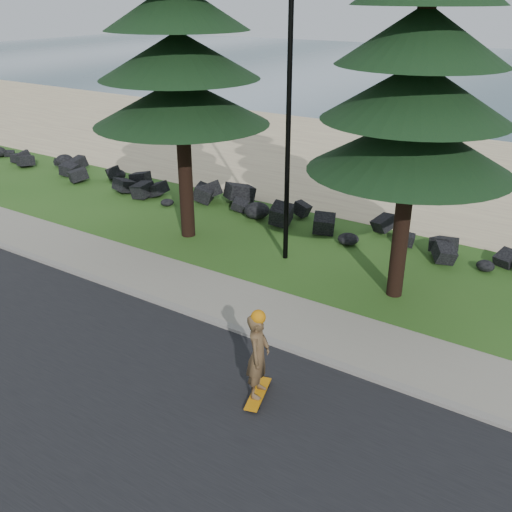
# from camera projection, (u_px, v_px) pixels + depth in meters

# --- Properties ---
(ground) EXTENTS (160.00, 160.00, 0.00)m
(ground) POSITION_uv_depth(u_px,v_px,m) (221.00, 302.00, 14.39)
(ground) COLOR #2B571B
(ground) RESTS_ON ground
(road) EXTENTS (160.00, 7.00, 0.02)m
(road) POSITION_uv_depth(u_px,v_px,m) (83.00, 399.00, 10.96)
(road) COLOR black
(road) RESTS_ON ground
(kerb) EXTENTS (160.00, 0.20, 0.10)m
(kerb) POSITION_uv_depth(u_px,v_px,m) (199.00, 316.00, 13.68)
(kerb) COLOR gray
(kerb) RESTS_ON ground
(sidewalk) EXTENTS (160.00, 2.00, 0.08)m
(sidewalk) POSITION_uv_depth(u_px,v_px,m) (226.00, 298.00, 14.52)
(sidewalk) COLOR gray
(sidewalk) RESTS_ON ground
(beach_sand) EXTENTS (160.00, 15.00, 0.01)m
(beach_sand) POSITION_uv_depth(u_px,v_px,m) (413.00, 168.00, 25.42)
(beach_sand) COLOR tan
(beach_sand) RESTS_ON ground
(seawall_boulders) EXTENTS (60.00, 2.40, 1.10)m
(seawall_boulders) POSITION_uv_depth(u_px,v_px,m) (322.00, 232.00, 18.65)
(seawall_boulders) COLOR black
(seawall_boulders) RESTS_ON ground
(lamp_post) EXTENTS (0.25, 0.14, 8.14)m
(lamp_post) POSITION_uv_depth(u_px,v_px,m) (289.00, 116.00, 15.09)
(lamp_post) COLOR black
(lamp_post) RESTS_ON ground
(skateboarder) EXTENTS (0.57, 1.06, 1.92)m
(skateboarder) POSITION_uv_depth(u_px,v_px,m) (258.00, 356.00, 10.59)
(skateboarder) COLOR #C5750B
(skateboarder) RESTS_ON ground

